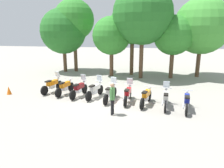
{
  "coord_description": "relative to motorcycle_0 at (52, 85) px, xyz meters",
  "views": [
    {
      "loc": [
        2.16,
        -12.0,
        4.2
      ],
      "look_at": [
        0.0,
        0.5,
        0.9
      ],
      "focal_mm": 33.14,
      "sensor_mm": 36.0,
      "label": 1
    }
  ],
  "objects": [
    {
      "name": "motorcycle_7",
      "position": [
        7.57,
        -1.69,
        0.0
      ],
      "size": [
        0.62,
        2.19,
        1.37
      ],
      "rotation": [
        0.0,
        0.0,
        1.49
      ],
      "color": "black",
      "rests_on": "ground_plane"
    },
    {
      "name": "tree_4",
      "position": [
        5.91,
        5.61,
        4.99
      ],
      "size": [
        5.16,
        5.16,
        8.1
      ],
      "color": "brown",
      "rests_on": "ground_plane"
    },
    {
      "name": "motorcycle_1",
      "position": [
        1.08,
        -0.34,
        -0.01
      ],
      "size": [
        0.72,
        2.17,
        0.99
      ],
      "rotation": [
        0.0,
        0.0,
        1.39
      ],
      "color": "black",
      "rests_on": "ground_plane"
    },
    {
      "name": "motorcycle_2",
      "position": [
        2.16,
        -0.62,
        0.0
      ],
      "size": [
        0.74,
        2.17,
        1.37
      ],
      "rotation": [
        0.0,
        0.0,
        1.38
      ],
      "color": "black",
      "rests_on": "ground_plane"
    },
    {
      "name": "tree_3",
      "position": [
        4.97,
        6.84,
        4.41
      ],
      "size": [
        4.07,
        4.07,
        6.99
      ],
      "color": "brown",
      "rests_on": "ground_plane"
    },
    {
      "name": "tree_6",
      "position": [
        11.07,
        6.92,
        4.04
      ],
      "size": [
        4.93,
        4.93,
        7.03
      ],
      "color": "brown",
      "rests_on": "ground_plane"
    },
    {
      "name": "tree_5",
      "position": [
        8.61,
        5.99,
        3.26
      ],
      "size": [
        3.44,
        3.44,
        5.51
      ],
      "color": "brown",
      "rests_on": "ground_plane"
    },
    {
      "name": "tree_1",
      "position": [
        -0.96,
        7.65,
        4.7
      ],
      "size": [
        4.02,
        4.02,
        7.26
      ],
      "color": "brown",
      "rests_on": "ground_plane"
    },
    {
      "name": "motorcycle_3",
      "position": [
        3.25,
        -0.68,
        0.0
      ],
      "size": [
        0.81,
        2.15,
        1.37
      ],
      "rotation": [
        0.0,
        0.0,
        1.32
      ],
      "color": "black",
      "rests_on": "ground_plane"
    },
    {
      "name": "motorcycle_0",
      "position": [
        0.0,
        0.0,
        0.0
      ],
      "size": [
        0.8,
        2.15,
        1.37
      ],
      "rotation": [
        0.0,
        0.0,
        1.32
      ],
      "color": "black",
      "rests_on": "ground_plane"
    },
    {
      "name": "tree_0",
      "position": [
        -1.99,
        7.24,
        3.6
      ],
      "size": [
        4.54,
        4.54,
        6.4
      ],
      "color": "brown",
      "rests_on": "ground_plane"
    },
    {
      "name": "motorcycle_4",
      "position": [
        4.33,
        -1.11,
        0.0
      ],
      "size": [
        0.71,
        2.18,
        1.37
      ],
      "rotation": [
        0.0,
        0.0,
        1.4
      ],
      "color": "black",
      "rests_on": "ground_plane"
    },
    {
      "name": "person_0",
      "position": [
        4.82,
        -3.26,
        0.46
      ],
      "size": [
        0.26,
        0.41,
        1.67
      ],
      "rotation": [
        0.0,
        0.0,
        2.95
      ],
      "color": "black",
      "rests_on": "ground_plane"
    },
    {
      "name": "traffic_cone",
      "position": [
        -2.67,
        -1.02,
        -0.24
      ],
      "size": [
        0.32,
        0.32,
        0.55
      ],
      "primitive_type": "cone",
      "color": "orange",
      "rests_on": "ground_plane"
    },
    {
      "name": "motorcycle_5",
      "position": [
        5.41,
        -1.22,
        0.0
      ],
      "size": [
        0.62,
        2.19,
        1.37
      ],
      "rotation": [
        0.0,
        0.0,
        1.49
      ],
      "color": "black",
      "rests_on": "ground_plane"
    },
    {
      "name": "motorcycle_8",
      "position": [
        8.65,
        -1.97,
        -0.01
      ],
      "size": [
        0.7,
        2.18,
        0.99
      ],
      "rotation": [
        0.0,
        0.0,
        1.41
      ],
      "color": "black",
      "rests_on": "ground_plane"
    },
    {
      "name": "motorcycle_6",
      "position": [
        6.49,
        -1.48,
        -0.01
      ],
      "size": [
        0.81,
        2.14,
        0.99
      ],
      "rotation": [
        0.0,
        0.0,
        1.31
      ],
      "color": "black",
      "rests_on": "ground_plane"
    },
    {
      "name": "ground_plane",
      "position": [
        4.32,
        -1.02,
        -0.52
      ],
      "size": [
        80.0,
        80.0,
        0.0
      ],
      "primitive_type": "plane",
      "color": "gray"
    },
    {
      "name": "tree_2",
      "position": [
        3.14,
        6.0,
        3.2
      ],
      "size": [
        3.48,
        3.48,
        5.48
      ],
      "color": "brown",
      "rests_on": "ground_plane"
    }
  ]
}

